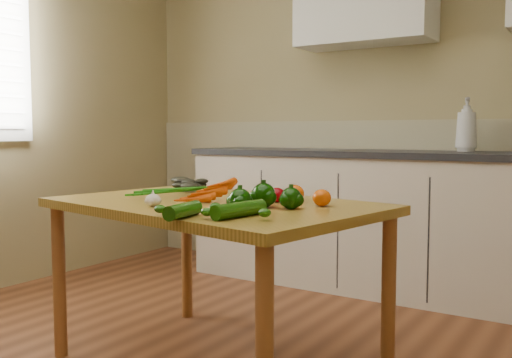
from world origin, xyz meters
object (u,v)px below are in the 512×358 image
at_px(tomato_b, 295,193).
at_px(tomato_c, 322,198).
at_px(table, 214,220).
at_px(pepper_b, 291,198).
at_px(carrot_bunch, 198,192).
at_px(tomato_a, 277,195).
at_px(leafy_greens, 190,181).
at_px(pepper_a, 264,195).
at_px(soap_bottle_b, 466,135).
at_px(zucchini_a, 239,210).
at_px(garlic_bulb, 153,200).
at_px(pepper_c, 240,201).
at_px(soap_bottle_a, 467,124).
at_px(zucchini_b, 183,210).

xyz_separation_m(tomato_b, tomato_c, (0.15, -0.06, -0.00)).
distance_m(table, pepper_b, 0.41).
height_order(table, carrot_bunch, carrot_bunch).
height_order(tomato_a, tomato_c, tomato_c).
height_order(leafy_greens, pepper_a, leafy_greens).
height_order(carrot_bunch, tomato_a, carrot_bunch).
bearing_deg(carrot_bunch, pepper_b, 4.78).
distance_m(pepper_b, tomato_c, 0.15).
relative_size(soap_bottle_b, tomato_a, 2.96).
height_order(pepper_a, tomato_a, pepper_a).
height_order(pepper_b, zucchini_a, pepper_b).
distance_m(carrot_bunch, tomato_a, 0.35).
bearing_deg(garlic_bulb, pepper_b, 25.40).
bearing_deg(garlic_bulb, zucchini_a, -6.16).
bearing_deg(tomato_a, tomato_c, -3.07).
distance_m(soap_bottle_b, zucchini_a, 2.06).
xyz_separation_m(pepper_a, pepper_c, (0.00, -0.16, -0.00)).
bearing_deg(soap_bottle_b, pepper_c, -108.76).
bearing_deg(tomato_c, pepper_b, -114.00).
relative_size(soap_bottle_a, garlic_bulb, 5.48).
bearing_deg(soap_bottle_a, table, -128.83).
relative_size(soap_bottle_b, tomato_b, 2.55).
distance_m(soap_bottle_a, tomato_c, 1.64).
height_order(pepper_c, zucchini_a, pepper_c).
height_order(table, soap_bottle_a, soap_bottle_a).
distance_m(pepper_a, tomato_c, 0.23).
distance_m(garlic_bulb, pepper_c, 0.38).
bearing_deg(pepper_a, zucchini_b, -102.86).
relative_size(soap_bottle_a, tomato_b, 4.17).
height_order(carrot_bunch, leafy_greens, leafy_greens).
bearing_deg(table, zucchini_a, -32.79).
height_order(carrot_bunch, garlic_bulb, carrot_bunch).
distance_m(tomato_a, tomato_c, 0.21).
relative_size(soap_bottle_a, pepper_b, 4.03).
height_order(table, pepper_a, pepper_a).
xyz_separation_m(garlic_bulb, pepper_c, (0.38, 0.05, 0.02)).
distance_m(soap_bottle_b, tomato_a, 1.66).
bearing_deg(pepper_c, leafy_greens, 142.28).
relative_size(soap_bottle_a, tomato_c, 4.46).
bearing_deg(zucchini_b, zucchini_a, 36.88).
distance_m(garlic_bulb, pepper_b, 0.54).
bearing_deg(tomato_b, pepper_b, -64.86).
distance_m(carrot_bunch, pepper_a, 0.37).
relative_size(carrot_bunch, pepper_c, 2.91).
xyz_separation_m(pepper_b, zucchini_a, (-0.05, -0.28, -0.01)).
bearing_deg(leafy_greens, zucchini_b, -52.06).
height_order(leafy_greens, pepper_c, leafy_greens).
distance_m(table, carrot_bunch, 0.15).
relative_size(pepper_a, zucchini_a, 0.41).
xyz_separation_m(carrot_bunch, tomato_b, (0.39, 0.16, 0.00)).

